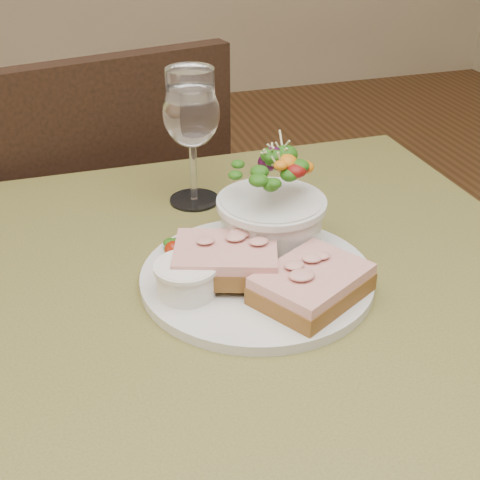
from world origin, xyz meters
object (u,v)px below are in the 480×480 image
object	(u,v)px
sandwich_back	(226,259)
ramekin	(186,277)
cafe_table	(236,371)
wine_glass	(191,118)
salad_bowl	(272,201)
chair_far	(108,313)
sandwich_front	(312,284)
dinner_plate	(257,277)

from	to	relation	value
sandwich_back	ramekin	xyz separation A→B (m)	(-0.05, -0.02, -0.00)
cafe_table	wine_glass	bearing A→B (deg)	86.34
sandwich_back	salad_bowl	distance (m)	0.10
chair_far	sandwich_front	xyz separation A→B (m)	(0.17, -0.69, 0.48)
sandwich_front	salad_bowl	bearing A→B (deg)	61.96
salad_bowl	wine_glass	world-z (taller)	wine_glass
dinner_plate	salad_bowl	bearing A→B (deg)	57.20
chair_far	dinner_plate	xyz separation A→B (m)	(0.13, -0.63, 0.46)
sandwich_back	sandwich_front	bearing A→B (deg)	-20.82
dinner_plate	sandwich_back	bearing A→B (deg)	177.37
dinner_plate	ramekin	size ratio (longest dim) A/B	4.12
dinner_plate	salad_bowl	xyz separation A→B (m)	(0.04, 0.06, 0.07)
ramekin	salad_bowl	distance (m)	0.15
dinner_plate	ramekin	xyz separation A→B (m)	(-0.09, -0.01, 0.03)
ramekin	salad_bowl	world-z (taller)	salad_bowl
sandwich_front	dinner_plate	bearing A→B (deg)	93.39
dinner_plate	sandwich_front	bearing A→B (deg)	-56.76
chair_far	dinner_plate	size ratio (longest dim) A/B	3.39
chair_far	wine_glass	distance (m)	0.72
dinner_plate	wine_glass	world-z (taller)	wine_glass
dinner_plate	sandwich_front	world-z (taller)	sandwich_front
chair_far	wine_glass	xyz separation A→B (m)	(0.11, -0.41, 0.58)
chair_far	salad_bowl	bearing A→B (deg)	93.63
sandwich_back	salad_bowl	size ratio (longest dim) A/B	1.07
sandwich_front	wine_glass	size ratio (longest dim) A/B	0.83
sandwich_front	ramekin	xyz separation A→B (m)	(-0.13, 0.05, 0.00)
chair_far	wine_glass	world-z (taller)	wine_glass
dinner_plate	salad_bowl	size ratio (longest dim) A/B	2.09
sandwich_front	salad_bowl	size ratio (longest dim) A/B	1.15
sandwich_front	cafe_table	bearing A→B (deg)	125.44
salad_bowl	wine_glass	xyz separation A→B (m)	(-0.05, 0.16, 0.05)
chair_far	wine_glass	size ratio (longest dim) A/B	5.14
ramekin	salad_bowl	size ratio (longest dim) A/B	0.51
cafe_table	ramekin	world-z (taller)	ramekin
chair_far	sandwich_back	distance (m)	0.80
sandwich_front	sandwich_back	size ratio (longest dim) A/B	1.07
dinner_plate	sandwich_back	xyz separation A→B (m)	(-0.04, 0.00, 0.03)
cafe_table	wine_glass	size ratio (longest dim) A/B	4.57
wine_glass	ramekin	bearing A→B (deg)	-105.95
cafe_table	sandwich_front	size ratio (longest dim) A/B	5.49
chair_far	ramekin	xyz separation A→B (m)	(0.04, -0.65, 0.49)
dinner_plate	wine_glass	size ratio (longest dim) A/B	1.52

